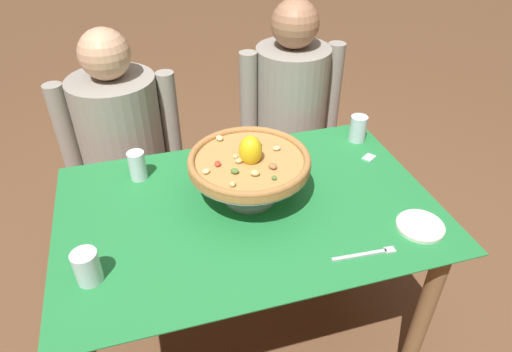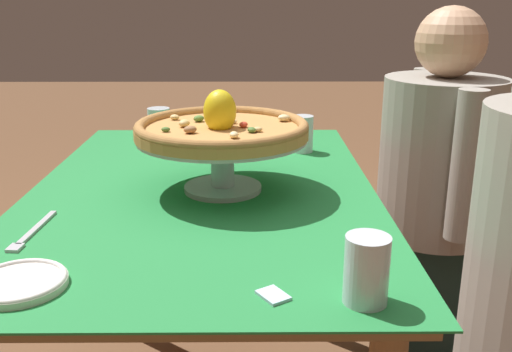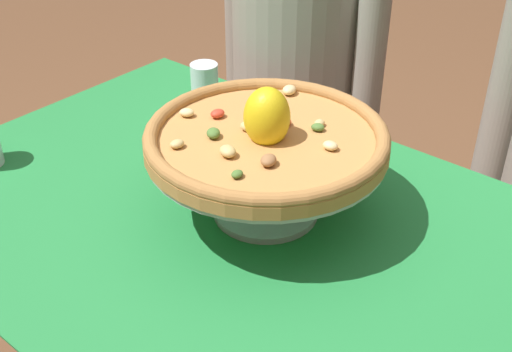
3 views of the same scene
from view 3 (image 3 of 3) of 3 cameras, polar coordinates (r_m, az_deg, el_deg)
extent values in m
cylinder|color=olive|center=(1.86, -7.25, -2.17)|extent=(0.06, 0.06, 0.71)
cube|color=olive|center=(1.13, -1.46, -4.61)|extent=(1.21, 0.78, 0.02)
cube|color=#237F3D|center=(1.13, -1.47, -4.03)|extent=(1.25, 0.82, 0.00)
cylinder|color=#B7B7C1|center=(1.14, 0.85, -2.92)|extent=(0.18, 0.18, 0.01)
cylinder|color=#B7B7C1|center=(1.11, 0.88, -0.34)|extent=(0.06, 0.06, 0.11)
cylinder|color=#B7B7C1|center=(1.08, 0.91, 2.31)|extent=(0.40, 0.40, 0.01)
cylinder|color=#BC8447|center=(1.07, 0.91, 3.00)|extent=(0.40, 0.40, 0.02)
torus|color=#A6743E|center=(1.06, 0.92, 3.70)|extent=(0.40, 0.40, 0.02)
ellipsoid|color=#C63D28|center=(1.12, -3.39, 5.50)|extent=(0.03, 0.03, 0.01)
ellipsoid|color=#4C7533|center=(1.06, -3.76, 3.78)|extent=(0.03, 0.04, 0.02)
ellipsoid|color=tan|center=(1.00, -2.49, 2.19)|extent=(0.04, 0.03, 0.02)
ellipsoid|color=#4C7533|center=(1.08, 5.44, 4.29)|extent=(0.03, 0.03, 0.01)
ellipsoid|color=tan|center=(1.03, -6.94, 2.82)|extent=(0.02, 0.03, 0.01)
ellipsoid|color=beige|center=(1.10, 0.12, 4.93)|extent=(0.02, 0.02, 0.01)
ellipsoid|color=#C63D28|center=(1.09, 2.61, 4.81)|extent=(0.03, 0.03, 0.01)
ellipsoid|color=#4C7533|center=(0.95, -1.66, 0.17)|extent=(0.02, 0.02, 0.01)
ellipsoid|color=beige|center=(1.13, -6.09, 5.56)|extent=(0.03, 0.03, 0.01)
ellipsoid|color=tan|center=(1.07, -0.75, 4.38)|extent=(0.03, 0.02, 0.01)
ellipsoid|color=beige|center=(1.20, 2.93, 7.55)|extent=(0.03, 0.03, 0.02)
ellipsoid|color=tan|center=(1.09, 5.59, 4.65)|extent=(0.02, 0.02, 0.01)
ellipsoid|color=beige|center=(1.03, 6.54, 2.67)|extent=(0.03, 0.02, 0.01)
ellipsoid|color=#996B42|center=(0.98, 1.10, 1.40)|extent=(0.03, 0.04, 0.02)
ellipsoid|color=yellow|center=(1.04, 0.96, 5.18)|extent=(0.11, 0.11, 0.10)
cylinder|color=silver|center=(1.47, -4.52, 7.80)|extent=(0.06, 0.06, 0.11)
cylinder|color=silver|center=(1.48, -4.47, 6.82)|extent=(0.05, 0.05, 0.05)
cube|color=#1E3833|center=(2.07, 3.30, -2.08)|extent=(0.28, 0.32, 0.46)
cylinder|color=gray|center=(1.84, 3.78, 10.16)|extent=(0.37, 0.37, 0.50)
cylinder|color=gray|center=(1.96, -1.52, 12.84)|extent=(0.08, 0.08, 0.42)
cylinder|color=gray|center=(1.71, 9.86, 9.29)|extent=(0.08, 0.08, 0.42)
cylinder|color=gray|center=(1.55, 20.91, 6.05)|extent=(0.08, 0.08, 0.48)
camera|label=1|loc=(1.04, -87.72, 20.81)|focal=31.41mm
camera|label=2|loc=(1.09, 76.87, -6.21)|focal=40.30mm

